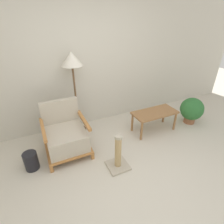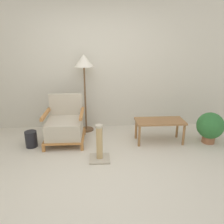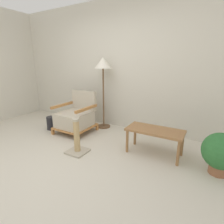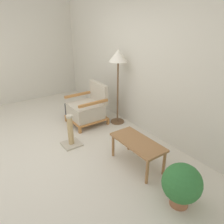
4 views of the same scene
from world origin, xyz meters
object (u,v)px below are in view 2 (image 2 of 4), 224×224
Objects in this scene: armchair at (65,125)px; floor_lamp at (84,67)px; coffee_table at (160,123)px; scratching_post at (99,148)px; potted_plant at (210,126)px; vase at (31,139)px.

floor_lamp reaches higher than armchair.
coffee_table is 1.26m from scratching_post.
armchair is 2.63m from potted_plant.
armchair is 1.72m from coffee_table.
armchair is at bearing 15.63° from vase.
scratching_post is at bearing -166.24° from potted_plant.
scratching_post is (0.27, -1.23, -1.10)m from floor_lamp.
floor_lamp is 1.65m from vase.
potted_plant is 0.97× the size of scratching_post.
scratching_post is (-2.00, -0.49, -0.11)m from potted_plant.
scratching_post reaches higher than potted_plant.
armchair reaches higher than potted_plant.
floor_lamp is at bearing 37.03° from vase.
floor_lamp reaches higher than vase.
potted_plant is (3.20, -0.04, 0.17)m from vase.
armchair reaches higher than scratching_post.
armchair is 0.96× the size of coffee_table.
coffee_table is at bearing 173.92° from potted_plant.
vase is 1.31m from scratching_post.
vase is at bearing -178.49° from coffee_table.
floor_lamp is 5.41× the size of vase.
scratching_post is (1.20, -0.53, 0.06)m from vase.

